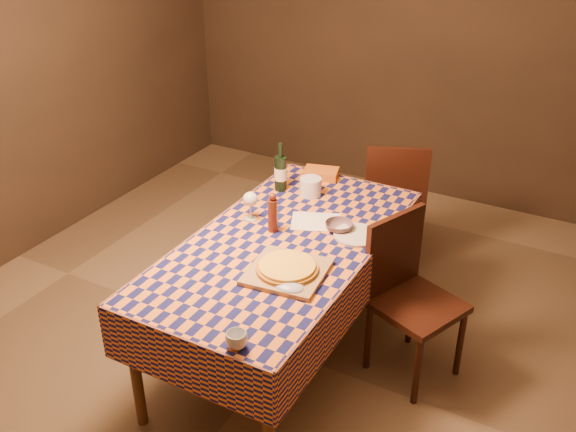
{
  "coord_description": "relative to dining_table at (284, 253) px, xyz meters",
  "views": [
    {
      "loc": [
        1.44,
        -2.59,
        2.54
      ],
      "look_at": [
        0.0,
        0.05,
        0.9
      ],
      "focal_mm": 40.0,
      "sensor_mm": 36.0,
      "label": 1
    }
  ],
  "objects": [
    {
      "name": "pizza",
      "position": [
        0.17,
        -0.27,
        0.11
      ],
      "size": [
        0.4,
        0.4,
        0.03
      ],
      "color": "#A6691B",
      "rests_on": "cutting_board"
    },
    {
      "name": "tumbler",
      "position": [
        0.25,
        -0.85,
        0.11
      ],
      "size": [
        0.11,
        0.11,
        0.07
      ],
      "primitive_type": "imported",
      "rotation": [
        0.0,
        0.0,
        -0.12
      ],
      "color": "silver",
      "rests_on": "dining_table"
    },
    {
      "name": "takeout_container",
      "position": [
        -0.18,
        0.82,
        0.1
      ],
      "size": [
        0.25,
        0.2,
        0.05
      ],
      "primitive_type": "cube",
      "rotation": [
        0.0,
        0.0,
        0.27
      ],
      "color": "#BA5E18",
      "rests_on": "dining_table"
    },
    {
      "name": "wine_bottle",
      "position": [
        -0.32,
        0.54,
        0.19
      ],
      "size": [
        0.09,
        0.09,
        0.31
      ],
      "color": "black",
      "rests_on": "dining_table"
    },
    {
      "name": "flour_patch",
      "position": [
        0.06,
        0.27,
        0.08
      ],
      "size": [
        0.34,
        0.31,
        0.0
      ],
      "primitive_type": "cube",
      "rotation": [
        0.0,
        0.0,
        0.4
      ],
      "color": "silver",
      "rests_on": "dining_table"
    },
    {
      "name": "chair_right",
      "position": [
        0.63,
        0.25,
        -0.17
      ],
      "size": [
        0.55,
        0.55,
        0.93
      ],
      "color": "black",
      "rests_on": "ground"
    },
    {
      "name": "dining_table",
      "position": [
        0.0,
        0.0,
        0.0
      ],
      "size": [
        0.94,
        1.84,
        0.77
      ],
      "color": "brown",
      "rests_on": "ground"
    },
    {
      "name": "pepper_mill",
      "position": [
        -0.11,
        0.07,
        0.18
      ],
      "size": [
        0.07,
        0.07,
        0.23
      ],
      "color": "#531E13",
      "rests_on": "dining_table"
    },
    {
      "name": "white_plate",
      "position": [
        0.32,
        0.24,
        0.08
      ],
      "size": [
        0.33,
        0.33,
        0.01
      ],
      "primitive_type": "cylinder",
      "rotation": [
        0.0,
        0.0,
        -0.39
      ],
      "color": "silver",
      "rests_on": "dining_table"
    },
    {
      "name": "chair_far",
      "position": [
        0.18,
        1.27,
        -0.17
      ],
      "size": [
        0.55,
        0.56,
        0.93
      ],
      "color": "black",
      "rests_on": "ground"
    },
    {
      "name": "wine_glass",
      "position": [
        -0.28,
        0.13,
        0.2
      ],
      "size": [
        0.08,
        0.08,
        0.17
      ],
      "color": "silver",
      "rests_on": "dining_table"
    },
    {
      "name": "cutting_board",
      "position": [
        0.17,
        -0.27,
        0.09
      ],
      "size": [
        0.41,
        0.41,
        0.02
      ],
      "primitive_type": "cube",
      "rotation": [
        0.0,
        0.0,
        0.11
      ],
      "color": "#A07B4B",
      "rests_on": "dining_table"
    },
    {
      "name": "deli_tub",
      "position": [
        -0.12,
        0.57,
        0.13
      ],
      "size": [
        0.17,
        0.17,
        0.11
      ],
      "primitive_type": "cylinder",
      "rotation": [
        0.0,
        0.0,
        0.36
      ],
      "color": "silver",
      "rests_on": "dining_table"
    },
    {
      "name": "bowl",
      "position": [
        0.21,
        0.25,
        0.1
      ],
      "size": [
        0.19,
        0.19,
        0.05
      ],
      "primitive_type": "imported",
      "rotation": [
        0.0,
        0.0,
        0.32
      ],
      "color": "#604851",
      "rests_on": "dining_table"
    },
    {
      "name": "flour_bag",
      "position": [
        0.25,
        -0.39,
        0.1
      ],
      "size": [
        0.17,
        0.15,
        0.04
      ],
      "primitive_type": "ellipsoid",
      "rotation": [
        0.0,
        0.0,
        0.27
      ],
      "color": "#ABB6DB",
      "rests_on": "dining_table"
    },
    {
      "name": "room",
      "position": [
        0.0,
        0.0,
        0.66
      ],
      "size": [
        5.0,
        5.1,
        2.7
      ],
      "color": "brown",
      "rests_on": "ground"
    }
  ]
}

